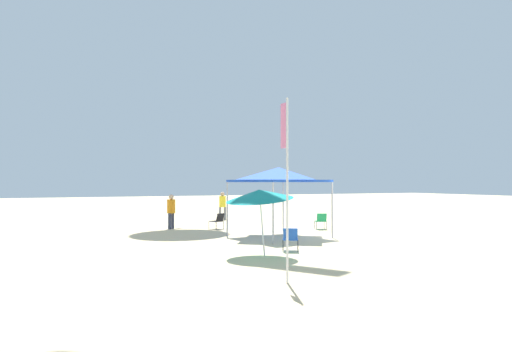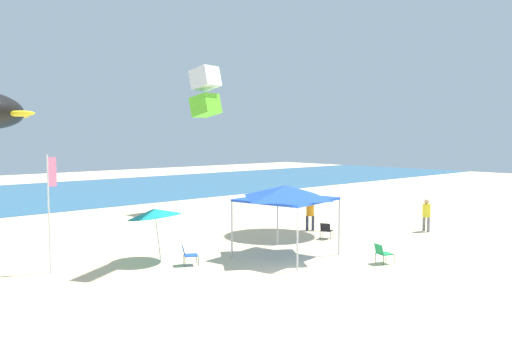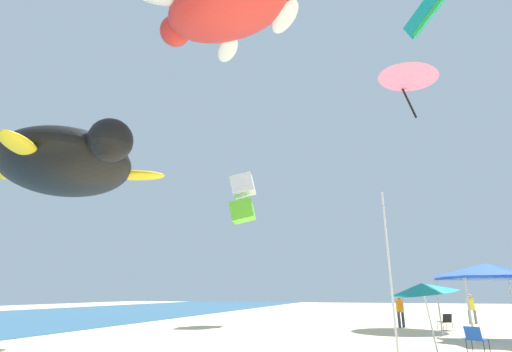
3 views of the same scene
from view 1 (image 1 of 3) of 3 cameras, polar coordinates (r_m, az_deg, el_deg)
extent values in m
cube|color=beige|center=(20.89, 12.39, -7.47)|extent=(120.00, 120.00, 0.10)
cylinder|color=#B7B7BC|center=(20.45, 9.26, -4.10)|extent=(0.07, 0.07, 2.40)
cylinder|color=#B7B7BC|center=(22.94, 3.33, -3.73)|extent=(0.07, 0.07, 2.40)
cylinder|color=#B7B7BC|center=(18.32, 2.09, -4.51)|extent=(0.07, 0.07, 2.40)
cylinder|color=#B7B7BC|center=(21.07, -3.51, -4.01)|extent=(0.07, 0.07, 2.40)
cube|color=blue|center=(20.59, 2.78, -0.60)|extent=(3.98, 3.87, 0.10)
pyramid|color=blue|center=(20.60, 2.78, 0.31)|extent=(3.90, 3.80, 0.55)
cylinder|color=silver|center=(15.33, 0.73, -5.74)|extent=(0.18, 0.30, 2.16)
cone|color=teal|center=(15.17, 0.42, -2.28)|extent=(2.23, 2.22, 0.71)
cylinder|color=black|center=(24.44, -4.89, -5.90)|extent=(0.02, 0.02, 0.40)
cylinder|color=black|center=(24.07, -5.75, -5.98)|extent=(0.02, 0.02, 0.40)
cylinder|color=black|center=(24.08, -4.00, -5.98)|extent=(0.02, 0.02, 0.40)
cylinder|color=black|center=(23.71, -4.86, -6.06)|extent=(0.02, 0.02, 0.40)
cube|color=black|center=(24.06, -4.87, -5.50)|extent=(0.69, 0.69, 0.03)
cube|color=black|center=(23.84, -4.37, -5.04)|extent=(0.33, 0.50, 0.41)
cylinder|color=black|center=(16.90, 5.10, -8.24)|extent=(0.02, 0.02, 0.40)
cylinder|color=black|center=(16.90, 3.32, -8.24)|extent=(0.02, 0.02, 0.40)
cylinder|color=black|center=(16.39, 5.13, -8.48)|extent=(0.02, 0.02, 0.40)
cylinder|color=black|center=(16.39, 3.29, -8.48)|extent=(0.02, 0.02, 0.40)
cube|color=blue|center=(16.62, 4.21, -7.68)|extent=(0.71, 0.71, 0.03)
cube|color=blue|center=(16.30, 4.21, -7.07)|extent=(0.35, 0.50, 0.41)
cylinder|color=black|center=(24.56, 8.29, -5.87)|extent=(0.02, 0.02, 0.40)
cylinder|color=black|center=(24.44, 7.10, -5.89)|extent=(0.02, 0.02, 0.40)
cylinder|color=black|center=(24.06, 8.59, -5.98)|extent=(0.02, 0.02, 0.40)
cylinder|color=black|center=(23.94, 7.37, -6.00)|extent=(0.02, 0.02, 0.40)
cube|color=#198C4C|center=(24.23, 7.84, -5.46)|extent=(0.66, 0.66, 0.03)
cube|color=#198C4C|center=(23.94, 8.00, -5.02)|extent=(0.29, 0.51, 0.41)
cylinder|color=silver|center=(11.25, 3.83, -1.73)|extent=(0.06, 0.06, 4.44)
cube|color=pink|center=(11.48, 3.39, 6.13)|extent=(0.30, 0.02, 1.10)
cylinder|color=slate|center=(29.95, -3.80, -4.55)|extent=(0.16, 0.16, 0.80)
cylinder|color=slate|center=(29.92, -4.40, -4.55)|extent=(0.16, 0.16, 0.80)
cylinder|color=yellow|center=(29.90, -4.10, -3.11)|extent=(0.42, 0.42, 0.70)
sphere|color=tan|center=(29.88, -4.09, -2.19)|extent=(0.26, 0.26, 0.26)
cylinder|color=#33384C|center=(24.33, -10.47, -5.43)|extent=(0.16, 0.16, 0.81)
cylinder|color=#33384C|center=(24.60, -10.10, -5.38)|extent=(0.16, 0.16, 0.81)
cylinder|color=orange|center=(24.42, -10.28, -3.64)|extent=(0.42, 0.42, 0.70)
sphere|color=beige|center=(24.40, -10.27, -2.51)|extent=(0.26, 0.26, 0.26)
camera|label=2|loc=(24.81, 58.40, 5.80)|focal=35.91mm
camera|label=3|loc=(5.16, 71.80, -6.36)|focal=26.89mm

